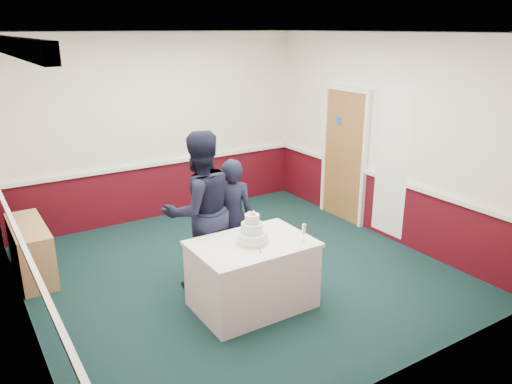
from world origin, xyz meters
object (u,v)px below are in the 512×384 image
sideboard (31,250)px  cake_knife (260,249)px  person_man (200,210)px  person_woman (232,217)px  champagne_flute (304,230)px  cake_table (252,274)px  wedding_cake (252,233)px

sideboard → cake_knife: cake_knife is taller
sideboard → cake_knife: bearing=-49.8°
person_man → person_woman: bearing=-171.6°
champagne_flute → person_man: (-0.75, 1.07, 0.04)m
sideboard → person_man: (1.74, -1.33, 0.62)m
sideboard → cake_table: (1.99, -2.13, 0.05)m
person_woman → cake_knife: bearing=102.6°
person_man → wedding_cake: bearing=106.7°
wedding_cake → cake_knife: 0.23m
sideboard → person_man: person_man is taller
cake_table → person_man: 1.00m
cake_knife → person_man: person_man is taller
sideboard → person_man: size_ratio=0.62×
person_man → cake_table: bearing=106.7°
cake_knife → champagne_flute: size_ratio=1.07×
sideboard → cake_table: bearing=-46.9°
person_man → person_woman: size_ratio=1.27×
champagne_flute → person_man: 1.31m
cake_table → wedding_cake: wedding_cake is taller
cake_knife → person_woman: 1.10m
cake_table → person_woman: person_woman is taller
champagne_flute → cake_table: bearing=150.8°
wedding_cake → person_woman: size_ratio=0.24×
sideboard → person_man: 2.28m
sideboard → cake_table: size_ratio=0.91×
sideboard → wedding_cake: 2.97m
cake_table → person_woman: bearing=74.9°
cake_knife → champagne_flute: 0.55m
sideboard → person_woman: person_woman is taller
person_man → cake_knife: bearing=101.7°
cake_knife → champagne_flute: bearing=16.2°
cake_table → wedding_cake: bearing=90.0°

